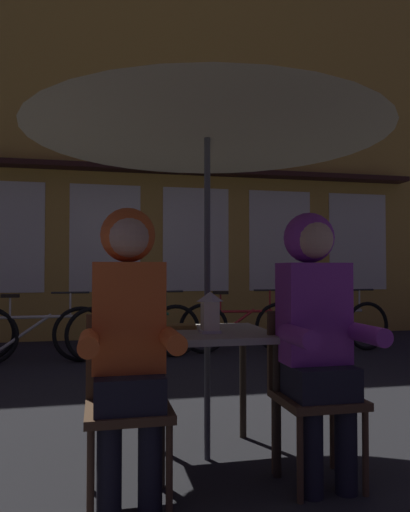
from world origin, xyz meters
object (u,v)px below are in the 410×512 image
at_px(person_right_hooded, 316,318).
at_px(bicycle_fourth, 241,326).
at_px(bicycle_third, 135,331).
at_px(bicycle_fifth, 334,326).
at_px(book, 179,326).
at_px(chair_right, 311,384).
at_px(person_left_hooded, 129,322).
at_px(bicycle_second, 35,334).
at_px(patio_umbrella, 207,106).
at_px(cafe_table, 207,348).
at_px(chair_left, 128,394).
at_px(lantern, 210,311).

xyz_separation_m(person_right_hooded, bicycle_fourth, (0.76, 3.89, -0.50)).
bearing_deg(bicycle_third, bicycle_fifth, -0.23).
bearing_deg(book, chair_right, -33.31).
bearing_deg(bicycle_fifth, person_left_hooded, -128.84).
bearing_deg(person_right_hooded, bicycle_second, 116.29).
relative_size(chair_right, bicycle_third, 0.52).
bearing_deg(bicycle_fourth, book, -112.69).
distance_m(bicycle_fourth, book, 3.62).
height_order(patio_umbrella, person_right_hooded, patio_umbrella).
xyz_separation_m(cafe_table, bicycle_third, (-0.17, 3.25, -0.29)).
distance_m(cafe_table, book, 0.23).
relative_size(person_right_hooded, book, 7.00).
bearing_deg(bicycle_fourth, chair_left, -114.25).
bearing_deg(bicycle_second, person_left_hooded, -76.92).
bearing_deg(person_left_hooded, patio_umbrella, 41.57).
bearing_deg(patio_umbrella, bicycle_third, 93.05).
xyz_separation_m(patio_umbrella, person_left_hooded, (-0.48, -0.43, -1.21)).
relative_size(person_left_hooded, person_right_hooded, 1.00).
distance_m(lantern, person_right_hooded, 0.59).
bearing_deg(person_left_hooded, person_right_hooded, 0.00).
bearing_deg(chair_right, bicycle_third, 100.23).
bearing_deg(cafe_table, chair_left, -142.45).
bearing_deg(patio_umbrella, book, 134.97).
relative_size(patio_umbrella, bicycle_fourth, 1.38).
xyz_separation_m(cafe_table, chair_left, (-0.48, -0.37, -0.15)).
bearing_deg(person_right_hooded, lantern, 146.26).
bearing_deg(bicycle_fifth, person_right_hooded, -118.50).
xyz_separation_m(bicycle_fourth, book, (-1.39, -3.32, 0.41)).
height_order(patio_umbrella, lantern, patio_umbrella).
relative_size(chair_left, bicycle_second, 0.52).
distance_m(person_left_hooded, bicycle_third, 3.72).
distance_m(patio_umbrella, chair_left, 1.68).
xyz_separation_m(cafe_table, bicycle_fourth, (1.24, 3.46, -0.29)).
relative_size(chair_left, bicycle_fourth, 0.52).
xyz_separation_m(cafe_table, bicycle_fifth, (2.47, 3.24, -0.29)).
bearing_deg(bicycle_second, patio_umbrella, -67.67).
bearing_deg(person_left_hooded, bicycle_second, 103.08).
bearing_deg(bicycle_second, cafe_table, -67.67).
bearing_deg(person_right_hooded, person_left_hooded, 180.00).
relative_size(patio_umbrella, bicycle_second, 1.37).
bearing_deg(person_right_hooded, cafe_table, 138.43).
bearing_deg(chair_right, chair_left, 180.00).
bearing_deg(cafe_table, bicycle_second, 112.33).
relative_size(chair_right, bicycle_second, 0.52).
xyz_separation_m(bicycle_second, book, (1.19, -3.10, 0.41)).
distance_m(patio_umbrella, bicycle_third, 3.68).
bearing_deg(person_left_hooded, lantern, 34.49).
bearing_deg(cafe_table, person_left_hooded, -138.43).
height_order(lantern, bicycle_fourth, lantern).
bearing_deg(person_left_hooded, book, 59.28).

